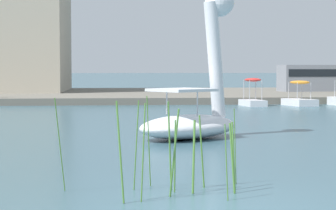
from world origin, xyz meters
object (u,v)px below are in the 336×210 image
Objects in this scene: swan_boat at (196,101)px; parked_van at (309,77)px; pedal_boat_red at (253,97)px; pedal_boat_orange at (300,98)px.

swan_boat is 0.96× the size of parked_van.
parked_van is (6.75, 11.20, 0.96)m from pedal_boat_red.
pedal_boat_red reaches higher than pedal_boat_orange.
swan_boat reaches higher than pedal_boat_red.
pedal_boat_orange is at bearing 3.21° from pedal_boat_red.
parked_van is (4.10, 11.05, 1.01)m from pedal_boat_orange.
swan_boat is 1.93× the size of pedal_boat_orange.
pedal_boat_red is 2.66m from pedal_boat_orange.
pedal_boat_orange is 11.83m from parked_van.
pedal_boat_orange is (7.94, 15.81, -0.66)m from swan_boat.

